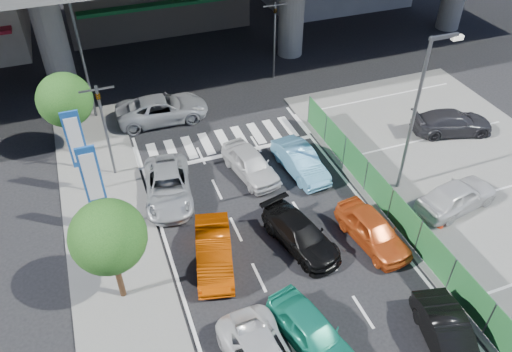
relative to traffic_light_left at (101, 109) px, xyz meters
name	(u,v)px	position (x,y,z in m)	size (l,w,h in m)	color
ground	(326,324)	(6.20, -12.00, -3.94)	(120.00, 120.00, 0.00)	black
sidewalk_left	(124,295)	(-0.80, -8.00, -3.88)	(4.00, 30.00, 0.12)	slate
fence_run	(433,253)	(11.50, -11.00, -3.04)	(0.16, 22.00, 1.80)	#21622D
traffic_light_left	(101,109)	(0.00, 0.00, 0.00)	(1.60, 1.24, 5.20)	#595B60
traffic_light_right	(275,22)	(11.70, 7.00, 0.00)	(1.60, 1.24, 5.20)	#595B60
street_lamp_right	(419,105)	(13.37, -6.00, 0.83)	(1.65, 0.22, 8.00)	#595B60
street_lamp_left	(82,43)	(-0.13, 6.00, 0.83)	(1.65, 0.22, 8.00)	#595B60
signboard_near	(92,179)	(-1.00, -4.01, -0.87)	(0.80, 0.14, 4.70)	#595B60
signboard_far	(76,142)	(-1.40, -1.01, -0.87)	(0.80, 0.14, 4.70)	#595B60
tree_near	(108,237)	(-0.80, -8.00, -0.55)	(2.80, 2.80, 4.80)	#382314
tree_far	(65,100)	(-1.60, 2.50, -0.55)	(2.80, 2.80, 4.80)	#382314
taxi_teal_mid	(312,332)	(5.31, -12.51, -3.25)	(1.63, 4.05, 1.38)	#1B8F72
hatch_black_mid_right	(449,337)	(9.82, -14.36, -3.29)	(1.36, 3.91, 1.29)	black
taxi_orange_left	(214,251)	(3.12, -7.56, -3.25)	(1.46, 4.19, 1.38)	#C44302
sedan_black_mid	(300,234)	(6.97, -7.86, -3.31)	(1.75, 4.29, 1.25)	black
taxi_orange_right	(373,230)	(10.02, -8.80, -3.25)	(1.63, 4.05, 1.38)	#C24A18
wagon_silver_front_left	(168,186)	(2.25, -2.70, -3.27)	(2.20, 4.77, 1.33)	#9B9EA2
sedan_white_front_mid	(250,163)	(6.60, -2.42, -3.25)	(1.63, 4.05, 1.38)	silver
kei_truck_front_right	(300,161)	(9.10, -3.11, -3.27)	(1.41, 4.05, 1.33)	#5AA3CC
crossing_wagon_silver	(162,109)	(3.48, 4.34, -3.18)	(2.49, 5.41, 1.50)	#ABAEB3
parked_sedan_white	(457,196)	(14.86, -8.27, -3.15)	(1.71, 4.25, 1.45)	silver
parked_sedan_dgrey	(452,122)	(18.74, -2.87, -3.21)	(1.87, 4.60, 1.34)	#2B2A2E
traffic_cone	(441,221)	(13.43, -9.15, -3.56)	(0.33, 0.33, 0.64)	red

